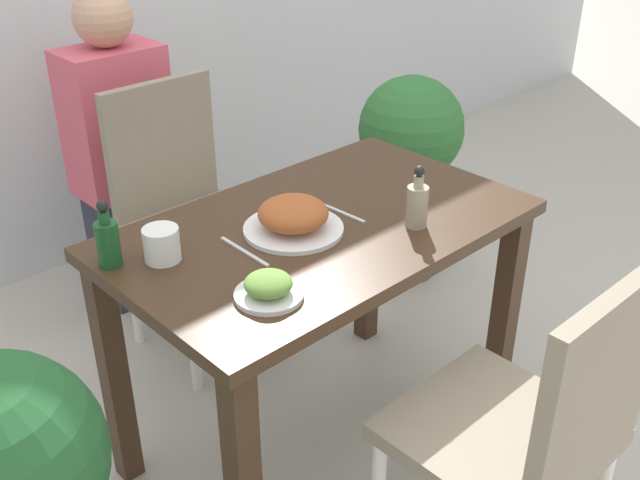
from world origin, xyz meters
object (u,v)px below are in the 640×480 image
at_px(food_plate, 293,217).
at_px(side_plate, 269,288).
at_px(chair_near, 533,428).
at_px(sauce_bottle, 417,204).
at_px(potted_plant_right, 410,156).
at_px(drink_cup, 162,244).
at_px(condiment_bottle, 108,241).
at_px(person_figure, 122,155).
at_px(chair_far, 185,204).

height_order(food_plate, side_plate, food_plate).
bearing_deg(food_plate, chair_near, -85.86).
distance_m(sauce_bottle, potted_plant_right, 1.06).
xyz_separation_m(drink_cup, condiment_bottle, (-0.10, 0.06, 0.02)).
relative_size(potted_plant_right, person_figure, 0.70).
bearing_deg(condiment_bottle, chair_near, -61.55).
bearing_deg(drink_cup, sauce_bottle, -27.83).
distance_m(chair_near, food_plate, 0.74).
bearing_deg(potted_plant_right, drink_cup, -164.40).
xyz_separation_m(side_plate, potted_plant_right, (1.25, 0.66, -0.25)).
relative_size(condiment_bottle, potted_plant_right, 0.20).
xyz_separation_m(side_plate, sauce_bottle, (0.48, -0.00, 0.04)).
relative_size(drink_cup, sauce_bottle, 0.51).
bearing_deg(sauce_bottle, food_plate, 141.93).
height_order(drink_cup, sauce_bottle, sauce_bottle).
bearing_deg(chair_near, side_plate, -60.28).
height_order(food_plate, drink_cup, food_plate).
bearing_deg(chair_far, food_plate, -100.30).
bearing_deg(chair_near, drink_cup, -65.41).
distance_m(food_plate, potted_plant_right, 1.15).
distance_m(side_plate, person_figure, 1.33).
height_order(side_plate, sauce_bottle, sauce_bottle).
relative_size(chair_near, person_figure, 0.78).
distance_m(chair_far, condiment_bottle, 0.80).
relative_size(chair_far, potted_plant_right, 1.11).
distance_m(chair_far, drink_cup, 0.78).
height_order(food_plate, potted_plant_right, food_plate).
height_order(chair_far, potted_plant_right, chair_far).
relative_size(sauce_bottle, condiment_bottle, 1.00).
bearing_deg(sauce_bottle, drink_cup, 152.17).
xyz_separation_m(sauce_bottle, condiment_bottle, (-0.66, 0.36, 0.00)).
xyz_separation_m(drink_cup, sauce_bottle, (0.56, -0.29, 0.02)).
bearing_deg(chair_near, condiment_bottle, -61.55).
bearing_deg(side_plate, potted_plant_right, 27.92).
xyz_separation_m(sauce_bottle, person_figure, (-0.12, 1.27, -0.22)).
height_order(chair_near, sauce_bottle, chair_near).
height_order(sauce_bottle, condiment_bottle, same).
relative_size(chair_far, person_figure, 0.78).
bearing_deg(chair_far, potted_plant_right, -13.75).
bearing_deg(side_plate, person_figure, 74.21).
xyz_separation_m(chair_near, chair_far, (0.08, 1.38, 0.00)).
xyz_separation_m(food_plate, drink_cup, (-0.31, 0.10, 0.00)).
bearing_deg(food_plate, person_figure, 83.58).
xyz_separation_m(chair_near, person_figure, (0.07, 1.77, 0.06)).
distance_m(chair_far, food_plate, 0.75).
distance_m(food_plate, drink_cup, 0.33).
xyz_separation_m(potted_plant_right, person_figure, (-0.89, 0.61, 0.07)).
height_order(potted_plant_right, person_figure, person_figure).
relative_size(chair_far, sauce_bottle, 5.56).
bearing_deg(person_figure, potted_plant_right, -34.26).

